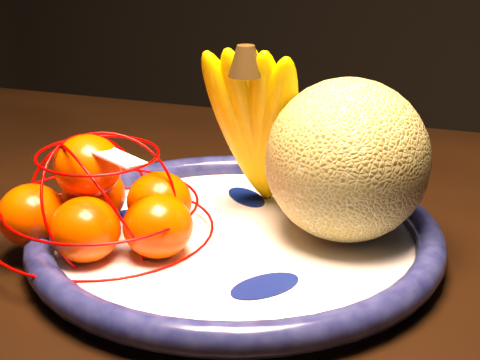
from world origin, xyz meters
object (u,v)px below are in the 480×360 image
at_px(mandarin_bag, 103,206).
at_px(cantaloupe, 347,160).
at_px(fruit_bowl, 235,236).
at_px(banana_bunch, 258,120).
at_px(dining_table, 47,256).

bearing_deg(mandarin_bag, cantaloupe, 28.98).
distance_m(fruit_bowl, cantaloupe, 0.13).
distance_m(fruit_bowl, banana_bunch, 0.12).
xyz_separation_m(fruit_bowl, banana_bunch, (-0.01, 0.07, 0.10)).
distance_m(cantaloupe, banana_bunch, 0.10).
bearing_deg(banana_bunch, fruit_bowl, -87.97).
relative_size(dining_table, mandarin_bag, 6.45).
bearing_deg(cantaloupe, dining_table, -176.05).
relative_size(fruit_bowl, cantaloupe, 2.58).
bearing_deg(dining_table, banana_bunch, 3.17).
height_order(dining_table, fruit_bowl, fruit_bowl).
height_order(cantaloupe, mandarin_bag, cantaloupe).
bearing_deg(dining_table, cantaloupe, -2.90).
relative_size(fruit_bowl, mandarin_bag, 1.70).
relative_size(dining_table, fruit_bowl, 3.79).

